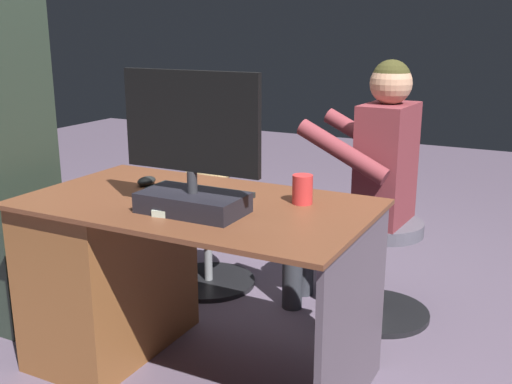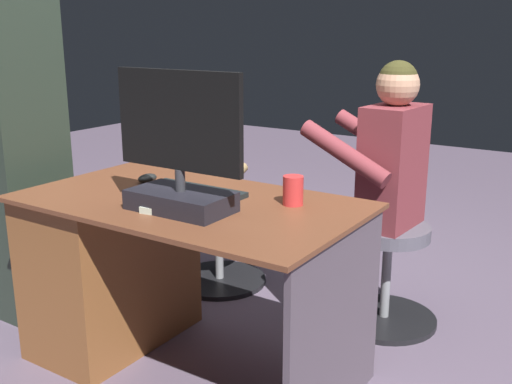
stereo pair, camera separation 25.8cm
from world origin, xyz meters
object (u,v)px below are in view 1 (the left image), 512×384
Objects in this scene: person at (365,170)px; computer_mouse at (147,181)px; keyboard at (199,192)px; visitor_chair at (381,264)px; desk at (127,269)px; teddy_bear at (208,170)px; cup at (302,189)px; monitor at (192,165)px; office_chair_teddy at (208,238)px; tv_remote at (155,196)px.

computer_mouse is at bearing 43.86° from person.
visitor_chair is at bearing -126.55° from keyboard.
desk is 3.82× the size of teddy_bear.
teddy_bear is 0.83m from person.
teddy_bear is at bearing -37.48° from cup.
monitor is at bearing 117.02° from keyboard.
keyboard reaches higher than visitor_chair.
teddy_bear is 0.70× the size of visitor_chair.
teddy_bear is (0.00, -0.01, 0.36)m from office_chair_teddy.
computer_mouse is at bearing 99.39° from teddy_bear.
desk is 0.80m from teddy_bear.
monitor reaches higher than visitor_chair.
keyboard is (0.10, -0.20, -0.16)m from monitor.
teddy_bear is at bearing 2.90° from person.
monitor reaches higher than cup.
cup is at bearing 86.37° from person.
office_chair_teddy is 1.46× the size of teddy_bear.
desk is 0.39m from tv_remote.
teddy_bear is at bearing 2.99° from visitor_chair.
teddy_bear reaches higher than computer_mouse.
monitor is 0.42m from cup.
computer_mouse is 0.20× the size of visitor_chair.
visitor_chair is (-0.13, -0.65, -0.50)m from cup.
tv_remote is 0.84m from teddy_bear.
office_chair_teddy is at bearing -80.44° from computer_mouse.
cup and teddy_bear have the same top height.
cup is 0.22× the size of visitor_chair.
person is at bearing -133.24° from desk.
desk is 1.18m from visitor_chair.
teddy_bear is at bearing -90.00° from office_chair_teddy.
cup is 0.22× the size of office_chair_teddy.
tv_remote is at bearing 51.78° from visitor_chair.
teddy_bear is (0.49, -0.88, -0.26)m from monitor.
desk is at bearing 43.62° from visitor_chair.
visitor_chair is (-0.43, -0.93, -0.62)m from monitor.
office_chair_teddy is at bearing -46.55° from tv_remote.
teddy_bear is (0.07, -0.76, 0.25)m from desk.
monitor is (-0.41, 0.12, 0.51)m from desk.
person is (-0.57, -0.83, -0.01)m from tv_remote.
office_chair_teddy is at bearing 3.75° from person.
cup is 0.83m from visitor_chair.
cup is at bearing -169.39° from keyboard.
tv_remote is at bearing 55.76° from person.
desk is 2.62× the size of office_chair_teddy.
visitor_chair is at bearing -136.38° from desk.
office_chair_teddy is 0.36m from teddy_bear.
desk is 0.76m from office_chair_teddy.
cup is at bearing -167.42° from desk.
computer_mouse is (0.38, -0.23, -0.15)m from monitor.
teddy_bear reaches higher than tv_remote.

